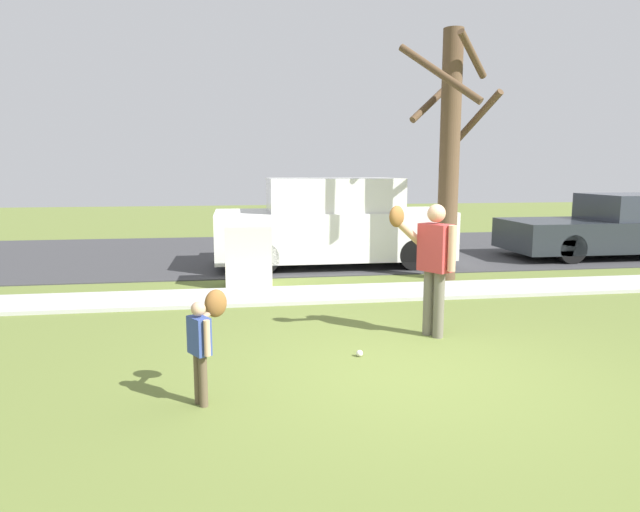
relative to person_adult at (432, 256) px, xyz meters
The scene contains 10 objects.
ground_plane 2.65m from the person_adult, 105.78° to the left, with size 48.00×48.00×0.00m, color olive.
sidewalk_strip 2.73m from the person_adult, 105.17° to the left, with size 36.00×1.20×0.06m, color #B2B2AD.
road_surface 7.55m from the person_adult, 95.10° to the left, with size 36.00×6.80×0.02m, color #38383A.
person_adult is the anchor object (origin of this frame).
person_child 3.15m from the person_adult, 149.04° to the right, with size 0.39×0.52×0.99m.
baseball 1.57m from the person_adult, 148.90° to the right, with size 0.07×0.07×0.07m, color white.
utility_cabinet 4.09m from the person_adult, 122.34° to the left, with size 0.81×0.73×1.10m, color beige.
street_tree_near 4.13m from the person_adult, 65.87° to the left, with size 1.84×1.88×4.59m.
parked_van_white 5.36m from the person_adult, 93.26° to the left, with size 5.00×1.95×1.88m.
parked_pickup_dark 8.66m from the person_adult, 40.03° to the left, with size 5.20×1.95×1.48m.
Camera 1 is at (-1.73, -5.39, 2.09)m, focal length 31.46 mm.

